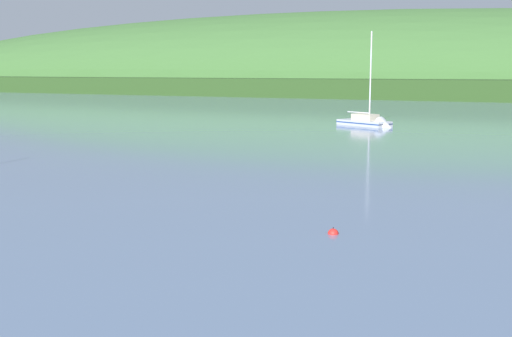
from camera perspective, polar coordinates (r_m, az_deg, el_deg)
far_shoreline_hill at (r=241.49m, az=5.59°, el=6.93°), size 594.96×150.50×58.04m
dockside_crane at (r=225.84m, az=-2.85°, el=8.74°), size 7.30×9.82×16.67m
sailboat_near_mooring at (r=91.20m, az=10.11°, el=3.90°), size 9.39×5.87×14.42m
mooring_buoy_foreground at (r=31.01m, az=6.89°, el=-5.81°), size 0.52×0.52×0.60m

